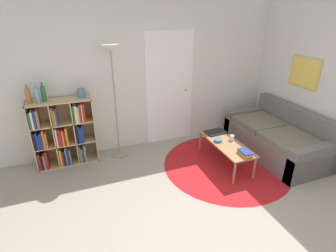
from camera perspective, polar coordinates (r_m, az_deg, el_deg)
The scene contains 16 objects.
ground_plane at distance 3.23m, azimuth 12.61°, elevation -23.96°, with size 14.00×14.00×0.00m, color gray.
wall_back at distance 4.68m, azimuth -3.62°, elevation 10.90°, with size 7.72×0.11×2.60m.
wall_right at distance 4.92m, azimuth 29.57°, elevation 8.61°, with size 0.08×5.62×2.60m.
rug at distance 4.50m, azimuth 12.49°, elevation -8.12°, with size 2.06×2.06×0.01m.
bookshelf at distance 4.53m, azimuth -22.06°, elevation -1.60°, with size 0.95×0.34×1.09m.
floor_lamp at distance 4.20m, azimuth -12.07°, elevation 12.12°, with size 0.29×0.29×1.89m.
couch at distance 5.01m, azimuth 22.85°, elevation -2.47°, with size 0.94×1.80×0.81m.
coffee_table at distance 4.35m, azimuth 12.47°, elevation -3.93°, with size 0.43×1.15×0.40m.
laptop at distance 4.62m, azimuth 10.33°, elevation -1.31°, with size 0.37×0.25×0.02m.
bowl at distance 4.32m, azimuth 10.86°, elevation -3.09°, with size 0.13×0.13×0.04m.
book_stack_on_table at distance 4.04m, azimuth 16.45°, elevation -5.63°, with size 0.14×0.22×0.06m.
cup at distance 4.40m, azimuth 13.76°, elevation -2.50°, with size 0.07×0.07×0.09m.
bottle_left at distance 4.33m, azimuth -28.15°, elevation 5.84°, with size 0.07×0.07×0.28m.
bottle_middle at distance 4.30m, azimuth -26.59°, elevation 6.05°, with size 0.07×0.07×0.29m.
bottle_right at distance 4.33m, azimuth -25.49°, elevation 6.41°, with size 0.07×0.07×0.29m.
vase_on_shelf at distance 4.31m, azimuth -18.35°, elevation 6.81°, with size 0.13×0.13×0.14m.
Camera 1 is at (-1.35, -1.71, 2.39)m, focal length 28.00 mm.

